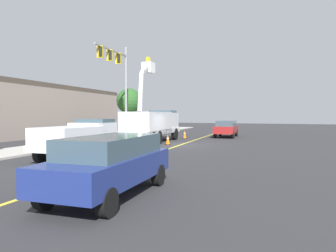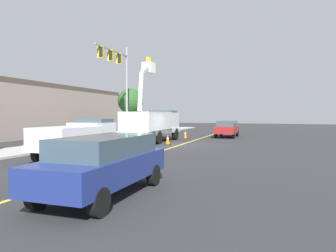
{
  "view_description": "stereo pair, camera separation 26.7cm",
  "coord_description": "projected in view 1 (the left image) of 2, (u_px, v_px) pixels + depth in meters",
  "views": [
    {
      "loc": [
        -21.51,
        -8.04,
        2.3
      ],
      "look_at": [
        0.83,
        1.31,
        1.4
      ],
      "focal_mm": 32.66,
      "sensor_mm": 36.0,
      "label": 1
    },
    {
      "loc": [
        -21.41,
        -8.28,
        2.3
      ],
      "look_at": [
        0.83,
        1.31,
        1.4
      ],
      "focal_mm": 32.66,
      "sensor_mm": 36.0,
      "label": 2
    }
  ],
  "objects": [
    {
      "name": "service_pickup_truck",
      "position": [
        80.0,
        137.0,
        15.95
      ],
      "size": [
        5.74,
        2.51,
        2.06
      ],
      "color": "white",
      "rests_on": "ground"
    },
    {
      "name": "sidewalk_far_side",
      "position": [
        87.0,
        141.0,
        25.61
      ],
      "size": [
        60.1,
        7.87,
        0.12
      ],
      "primitive_type": "cube",
      "rotation": [
        0.0,
        0.0,
        0.07
      ],
      "color": "#B2ADA3",
      "rests_on": "ground"
    },
    {
      "name": "ground",
      "position": [
        180.0,
        145.0,
        23.02
      ],
      "size": [
        120.0,
        120.0,
        0.0
      ],
      "primitive_type": "plane",
      "color": "#2D2D30"
    },
    {
      "name": "traffic_signal_mast",
      "position": [
        118.0,
        73.0,
        28.62
      ],
      "size": [
        5.76,
        0.8,
        8.95
      ],
      "color": "gray",
      "rests_on": "ground"
    },
    {
      "name": "commercial_building_backdrop",
      "position": [
        37.0,
        110.0,
        33.56
      ],
      "size": [
        25.78,
        8.11,
        5.52
      ],
      "color": "gray",
      "rests_on": "ground"
    },
    {
      "name": "traffic_cone_mid_rear",
      "position": [
        168.0,
        140.0,
        23.36
      ],
      "size": [
        0.4,
        0.4,
        0.78
      ],
      "color": "black",
      "rests_on": "ground"
    },
    {
      "name": "street_tree_right",
      "position": [
        129.0,
        101.0,
        35.09
      ],
      "size": [
        2.91,
        2.91,
        5.32
      ],
      "color": "brown",
      "rests_on": "ground"
    },
    {
      "name": "passing_minivan",
      "position": [
        226.0,
        128.0,
        31.24
      ],
      "size": [
        4.92,
        2.24,
        1.69
      ],
      "color": "maroon",
      "rests_on": "ground"
    },
    {
      "name": "traffic_cone_trailing",
      "position": [
        185.0,
        134.0,
        29.29
      ],
      "size": [
        0.4,
        0.4,
        0.81
      ],
      "color": "black",
      "rests_on": "ground"
    },
    {
      "name": "utility_bucket_truck",
      "position": [
        152.0,
        123.0,
        25.72
      ],
      "size": [
        8.36,
        3.08,
        7.26
      ],
      "color": "silver",
      "rests_on": "ground"
    },
    {
      "name": "traffic_cone_leading",
      "position": [
        80.0,
        160.0,
        13.11
      ],
      "size": [
        0.4,
        0.4,
        0.69
      ],
      "color": "black",
      "rests_on": "ground"
    },
    {
      "name": "traffic_cone_mid_front",
      "position": [
        138.0,
        146.0,
        18.19
      ],
      "size": [
        0.4,
        0.4,
        0.83
      ],
      "color": "black",
      "rests_on": "ground"
    },
    {
      "name": "trailing_sedan",
      "position": [
        111.0,
        162.0,
        8.66
      ],
      "size": [
        4.92,
        2.24,
        1.69
      ],
      "color": "navy",
      "rests_on": "ground"
    },
    {
      "name": "lane_centre_stripe",
      "position": [
        180.0,
        145.0,
        23.02
      ],
      "size": [
        49.88,
        3.73,
        0.01
      ],
      "primitive_type": "cube",
      "rotation": [
        0.0,
        0.0,
        0.07
      ],
      "color": "yellow",
      "rests_on": "ground"
    }
  ]
}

